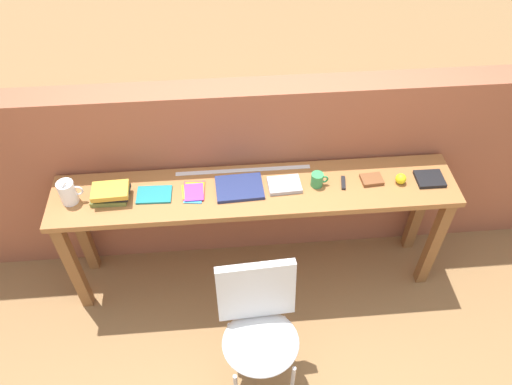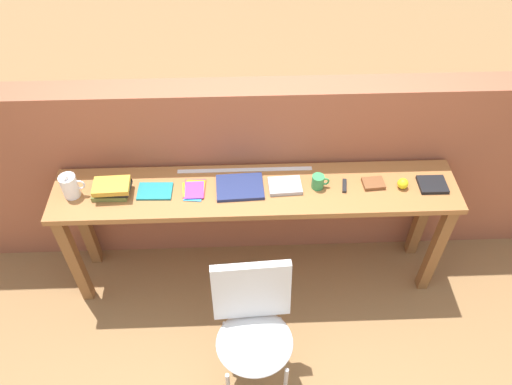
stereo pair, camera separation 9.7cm
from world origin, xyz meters
The scene contains 16 objects.
ground_plane centered at (0.00, 0.00, 0.00)m, with size 40.00×40.00×0.00m, color olive.
brick_wall_back centered at (0.00, 0.64, 0.70)m, with size 6.00×0.20×1.40m, color #935138.
sideboard centered at (0.00, 0.30, 0.74)m, with size 2.50×0.44×0.88m.
chair_white_moulded centered at (-0.04, -0.43, 0.53)m, with size 0.46×0.48×0.89m.
pitcher_white centered at (-1.11, 0.29, 0.96)m, with size 0.14×0.10×0.18m.
book_stack_leftmost centered at (-0.87, 0.29, 0.93)m, with size 0.23×0.16×0.09m.
magazine_cycling centered at (-0.61, 0.30, 0.89)m, with size 0.21×0.14×0.01m, color #19757A.
pamphlet_pile_colourful centered at (-0.38, 0.30, 0.89)m, with size 0.14×0.19×0.01m.
book_open_centre centered at (-0.10, 0.31, 0.89)m, with size 0.29×0.22×0.02m, color navy.
book_grey_hardcover centered at (0.18, 0.31, 0.89)m, with size 0.20×0.15×0.03m, color #9E9EA3.
mug centered at (0.38, 0.30, 0.92)m, with size 0.11×0.08×0.09m.
multitool_folded centered at (0.55, 0.30, 0.89)m, with size 0.02×0.11×0.02m, color black.
leather_journal_brown centered at (0.73, 0.31, 0.89)m, with size 0.13×0.10×0.02m, color brown.
sports_ball_small centered at (0.90, 0.28, 0.91)m, with size 0.07×0.07×0.07m, color yellow.
book_repair_rightmost centered at (1.09, 0.29, 0.89)m, with size 0.17×0.15×0.02m, color black.
ruler_metal_back_edge centered at (-0.06, 0.47, 0.88)m, with size 0.86×0.03×0.00m, color silver.
Camera 1 is at (-0.17, -1.83, 3.07)m, focal length 35.00 mm.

